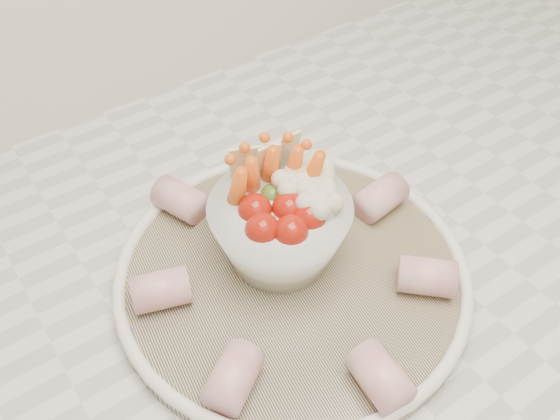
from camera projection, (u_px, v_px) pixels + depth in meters
serving_platter at (292, 274)px, 0.58m from camera, size 0.37×0.37×0.02m
veggie_bowl at (283, 221)px, 0.56m from camera, size 0.13×0.13×0.11m
cured_meat_rolls at (291, 260)px, 0.57m from camera, size 0.29×0.32×0.03m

